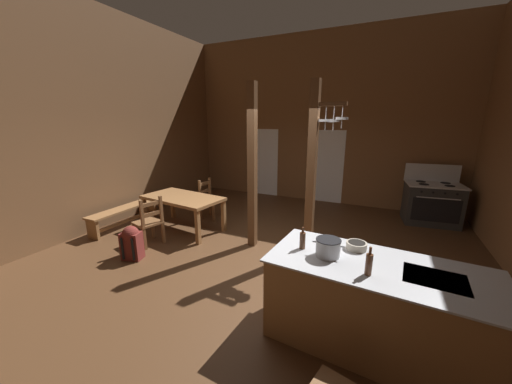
{
  "coord_description": "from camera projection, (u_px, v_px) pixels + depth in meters",
  "views": [
    {
      "loc": [
        1.81,
        -3.86,
        2.32
      ],
      "look_at": [
        -0.25,
        0.54,
        1.05
      ],
      "focal_mm": 19.41,
      "sensor_mm": 36.0,
      "label": 1
    }
  ],
  "objects": [
    {
      "name": "kitchen_island",
      "position": [
        374.0,
        306.0,
        2.85
      ],
      "size": [
        2.22,
        1.11,
        0.93
      ],
      "color": "olive",
      "rests_on": "ground_plane"
    },
    {
      "name": "backpack",
      "position": [
        132.0,
        242.0,
        4.7
      ],
      "size": [
        0.37,
        0.36,
        0.6
      ],
      "color": "maroon",
      "rests_on": "ground_plane"
    },
    {
      "name": "bottle_short_on_counter",
      "position": [
        369.0,
        264.0,
        2.54
      ],
      "size": [
        0.06,
        0.06,
        0.28
      ],
      "color": "#56331E",
      "rests_on": "kitchen_island"
    },
    {
      "name": "stove_range",
      "position": [
        431.0,
        203.0,
        6.33
      ],
      "size": [
        1.22,
        0.93,
        1.32
      ],
      "color": "#2B2B2B",
      "rests_on": "ground_plane"
    },
    {
      "name": "dining_table",
      "position": [
        183.0,
        201.0,
        5.9
      ],
      "size": [
        1.8,
        1.11,
        0.74
      ],
      "color": "olive",
      "rests_on": "ground_plane"
    },
    {
      "name": "ground_plane",
      "position": [
        256.0,
        263.0,
        4.73
      ],
      "size": [
        8.22,
        8.92,
        0.1
      ],
      "primitive_type": "cube",
      "color": "#4C301C"
    },
    {
      "name": "glazed_panel_back_right",
      "position": [
        328.0,
        167.0,
        7.86
      ],
      "size": [
        0.84,
        0.01,
        2.05
      ],
      "primitive_type": "cube",
      "color": "white",
      "rests_on": "ground_plane"
    },
    {
      "name": "glazed_door_back_left",
      "position": [
        263.0,
        162.0,
        8.69
      ],
      "size": [
        1.0,
        0.01,
        2.05
      ],
      "primitive_type": "cube",
      "color": "white",
      "rests_on": "ground_plane"
    },
    {
      "name": "support_post_center",
      "position": [
        252.0,
        169.0,
        4.95
      ],
      "size": [
        0.14,
        0.14,
        2.95
      ],
      "color": "brown",
      "rests_on": "ground_plane"
    },
    {
      "name": "support_post_with_pot_rack",
      "position": [
        314.0,
        165.0,
        4.62
      ],
      "size": [
        0.6,
        0.23,
        2.95
      ],
      "color": "brown",
      "rests_on": "ground_plane"
    },
    {
      "name": "mixing_bowl_on_counter",
      "position": [
        356.0,
        246.0,
        3.06
      ],
      "size": [
        0.22,
        0.22,
        0.08
      ],
      "color": "#B2A893",
      "rests_on": "kitchen_island"
    },
    {
      "name": "wall_left",
      "position": [
        90.0,
        121.0,
        5.69
      ],
      "size": [
        0.14,
        8.92,
        4.6
      ],
      "primitive_type": "cube",
      "color": "brown",
      "rests_on": "ground_plane"
    },
    {
      "name": "wall_back",
      "position": [
        318.0,
        121.0,
        7.75
      ],
      "size": [
        8.22,
        0.14,
        4.6
      ],
      "primitive_type": "cube",
      "color": "brown",
      "rests_on": "ground_plane"
    },
    {
      "name": "bench_along_left_wall",
      "position": [
        124.0,
        213.0,
        6.16
      ],
      "size": [
        0.37,
        1.65,
        0.44
      ],
      "color": "olive",
      "rests_on": "ground_plane"
    },
    {
      "name": "stockpot_on_counter",
      "position": [
        328.0,
        248.0,
        2.9
      ],
      "size": [
        0.33,
        0.26,
        0.19
      ],
      "color": "#B7BABF",
      "rests_on": "kitchen_island"
    },
    {
      "name": "bottle_tall_on_counter",
      "position": [
        303.0,
        240.0,
        3.06
      ],
      "size": [
        0.06,
        0.06,
        0.25
      ],
      "color": "#56331E",
      "rests_on": "kitchen_island"
    },
    {
      "name": "ladderback_chair_by_post",
      "position": [
        210.0,
        200.0,
        6.68
      ],
      "size": [
        0.46,
        0.46,
        0.95
      ],
      "color": "brown",
      "rests_on": "ground_plane"
    },
    {
      "name": "ladderback_chair_near_window",
      "position": [
        149.0,
        222.0,
        5.22
      ],
      "size": [
        0.54,
        0.54,
        0.95
      ],
      "color": "brown",
      "rests_on": "ground_plane"
    }
  ]
}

